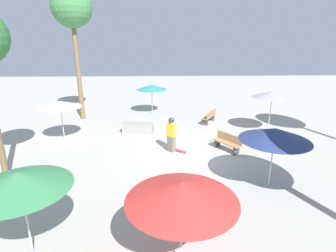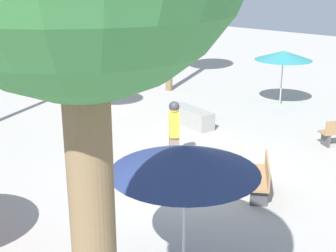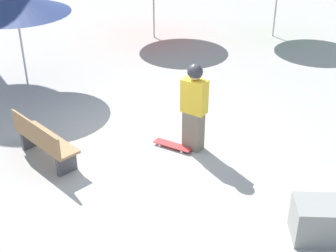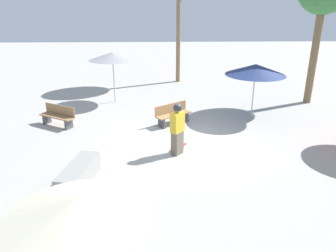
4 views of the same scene
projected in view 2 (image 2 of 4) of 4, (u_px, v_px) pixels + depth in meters
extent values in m
plane|color=#ADA8A0|center=(193.00, 174.00, 12.39)|extent=(60.00, 60.00, 0.00)
cube|color=#726656|center=(174.00, 149.00, 13.04)|extent=(0.45, 0.44, 0.80)
cube|color=yellow|center=(174.00, 124.00, 12.81)|extent=(0.53, 0.51, 0.66)
sphere|color=tan|center=(174.00, 108.00, 12.66)|extent=(0.26, 0.26, 0.26)
sphere|color=#2D2D33|center=(174.00, 107.00, 12.65)|extent=(0.29, 0.29, 0.29)
cube|color=red|center=(183.00, 165.00, 12.83)|extent=(0.75, 0.65, 0.02)
cylinder|color=silver|center=(187.00, 169.00, 12.62)|extent=(0.06, 0.06, 0.05)
cylinder|color=silver|center=(181.00, 170.00, 12.60)|extent=(0.06, 0.06, 0.05)
cylinder|color=silver|center=(184.00, 162.00, 13.09)|extent=(0.06, 0.06, 0.05)
cylinder|color=silver|center=(178.00, 163.00, 13.07)|extent=(0.06, 0.06, 0.05)
cube|color=gray|center=(192.00, 117.00, 16.27)|extent=(1.93, 0.93, 0.61)
cube|color=#47474C|center=(326.00, 140.00, 14.37)|extent=(0.38, 0.27, 0.40)
cube|color=#47474C|center=(259.00, 198.00, 10.64)|extent=(0.37, 0.30, 0.40)
cube|color=#47474C|center=(257.00, 175.00, 11.82)|extent=(0.37, 0.30, 0.40)
cube|color=#9E754C|center=(258.00, 177.00, 11.16)|extent=(1.29, 1.56, 0.05)
cube|color=#9E754C|center=(268.00, 169.00, 11.06)|extent=(0.97, 1.32, 0.40)
cylinder|color=#B7B7BC|center=(95.00, 83.00, 18.03)|extent=(0.05, 0.05, 2.11)
cone|color=beige|center=(94.00, 57.00, 17.72)|extent=(2.25, 2.25, 0.35)
cylinder|color=#B7B7BC|center=(184.00, 214.00, 8.07)|extent=(0.05, 0.05, 2.20)
cone|color=navy|center=(185.00, 159.00, 7.75)|extent=(2.55, 2.55, 0.46)
cylinder|color=#B7B7BC|center=(282.00, 80.00, 18.65)|extent=(0.05, 0.05, 2.06)
cone|color=teal|center=(283.00, 55.00, 18.35)|extent=(2.26, 2.26, 0.36)
cylinder|color=brown|center=(169.00, 12.00, 20.23)|extent=(0.30, 0.30, 6.98)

